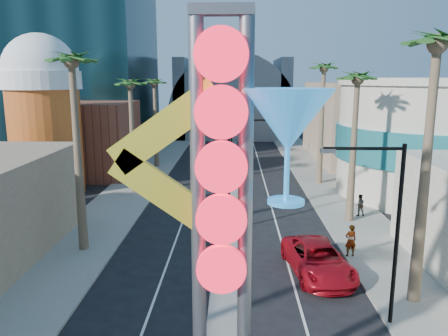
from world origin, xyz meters
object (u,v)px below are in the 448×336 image
pedestrian_b (360,205)px  neon_sign (249,192)px  red_pickup (318,260)px  pedestrian_a (351,240)px

pedestrian_b → neon_sign: bearing=64.5°
red_pickup → pedestrian_a: 3.24m
red_pickup → neon_sign: bearing=-120.4°
pedestrian_a → red_pickup: bearing=32.4°
neon_sign → pedestrian_a: bearing=62.1°
neon_sign → red_pickup: neon_sign is taller
red_pickup → pedestrian_b: pedestrian_b is taller
pedestrian_a → pedestrian_b: (2.73, 7.91, -0.13)m
neon_sign → red_pickup: size_ratio=2.03×
neon_sign → pedestrian_a: 15.17m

